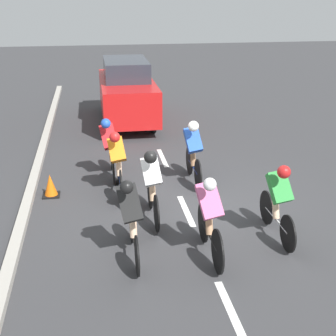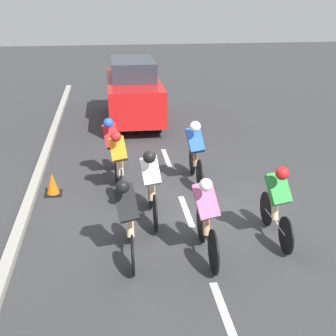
{
  "view_description": "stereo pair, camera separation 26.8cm",
  "coord_description": "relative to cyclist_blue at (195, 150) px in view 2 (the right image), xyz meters",
  "views": [
    {
      "loc": [
        1.73,
        8.56,
        4.21
      ],
      "look_at": [
        0.37,
        0.19,
        0.95
      ],
      "focal_mm": 50.0,
      "sensor_mm": 36.0,
      "label": 1
    },
    {
      "loc": [
        1.46,
        8.59,
        4.21
      ],
      "look_at": [
        0.37,
        0.19,
        0.95
      ],
      "focal_mm": 50.0,
      "sensor_mm": 36.0,
      "label": 2
    }
  ],
  "objects": [
    {
      "name": "lane_stripe_near",
      "position": [
        0.43,
        4.61,
        -0.81
      ],
      "size": [
        0.12,
        1.4,
        0.01
      ],
      "primitive_type": "cube",
      "color": "white",
      "rests_on": "ground"
    },
    {
      "name": "cyclist_white",
      "position": [
        1.16,
        1.72,
        -0.02
      ],
      "size": [
        0.4,
        1.67,
        1.51
      ],
      "color": "black",
      "rests_on": "ground"
    },
    {
      "name": "ground_plane",
      "position": [
        0.43,
        1.22,
        -0.82
      ],
      "size": [
        60.0,
        60.0,
        0.0
      ],
      "primitive_type": "plane",
      "color": "#38383A"
    },
    {
      "name": "lane_stripe_far",
      "position": [
        0.43,
        -1.79,
        -0.81
      ],
      "size": [
        0.12,
        1.4,
        0.01
      ],
      "primitive_type": "cube",
      "color": "white",
      "rests_on": "ground"
    },
    {
      "name": "curb",
      "position": [
        3.63,
        1.41,
        -0.75
      ],
      "size": [
        0.2,
        25.93,
        0.14
      ],
      "primitive_type": "cube",
      "color": "#A8A399",
      "rests_on": "ground"
    },
    {
      "name": "cyclist_green",
      "position": [
        -0.93,
        2.77,
        -0.02
      ],
      "size": [
        0.41,
        1.68,
        1.5
      ],
      "color": "black",
      "rests_on": "ground"
    },
    {
      "name": "support_car",
      "position": [
        1.05,
        -5.6,
        0.21
      ],
      "size": [
        1.7,
        4.48,
        2.04
      ],
      "color": "black",
      "rests_on": "ground"
    },
    {
      "name": "lane_stripe_mid",
      "position": [
        0.43,
        1.41,
        -0.81
      ],
      "size": [
        0.12,
        1.4,
        0.01
      ],
      "primitive_type": "cube",
      "color": "white",
      "rests_on": "ground"
    },
    {
      "name": "cyclist_red",
      "position": [
        1.85,
        -0.62,
        -0.02
      ],
      "size": [
        0.43,
        1.65,
        1.51
      ],
      "color": "black",
      "rests_on": "ground"
    },
    {
      "name": "cyclist_orange",
      "position": [
        1.72,
        0.34,
        -0.05
      ],
      "size": [
        0.4,
        1.73,
        1.48
      ],
      "color": "black",
      "rests_on": "ground"
    },
    {
      "name": "cyclist_blue",
      "position": [
        0.0,
        0.0,
        0.0
      ],
      "size": [
        0.41,
        1.66,
        1.54
      ],
      "color": "black",
      "rests_on": "ground"
    },
    {
      "name": "cyclist_pink",
      "position": [
        0.41,
        3.19,
        -0.03
      ],
      "size": [
        0.43,
        1.72,
        1.54
      ],
      "color": "black",
      "rests_on": "ground"
    },
    {
      "name": "cyclist_black",
      "position": [
        1.67,
        3.04,
        -0.02
      ],
      "size": [
        0.43,
        1.69,
        1.52
      ],
      "color": "black",
      "rests_on": "ground"
    },
    {
      "name": "traffic_cone",
      "position": [
        3.18,
        0.22,
        -0.58
      ],
      "size": [
        0.36,
        0.36,
        0.49
      ],
      "color": "black",
      "rests_on": "ground"
    }
  ]
}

